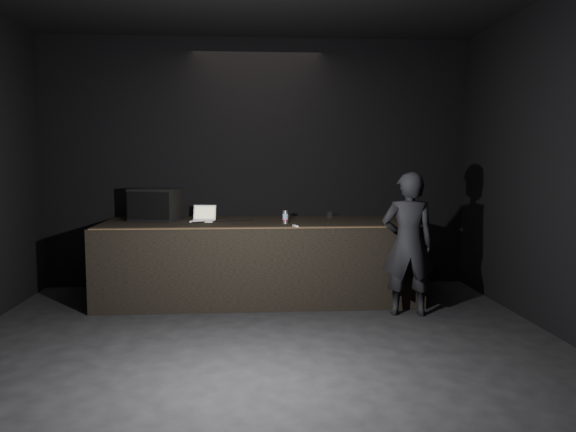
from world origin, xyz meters
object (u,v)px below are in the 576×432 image
(stage_riser, at_px, (259,260))
(stage_monitor, at_px, (156,204))
(beer_can, at_px, (285,217))
(person, at_px, (408,244))
(laptop, at_px, (204,217))

(stage_riser, height_order, stage_monitor, stage_monitor)
(beer_can, height_order, person, person)
(beer_can, distance_m, person, 1.56)
(stage_monitor, height_order, person, person)
(stage_monitor, relative_size, beer_can, 4.39)
(beer_can, bearing_deg, person, -26.94)
(laptop, bearing_deg, person, -15.39)
(stage_monitor, distance_m, beer_can, 1.78)
(stage_riser, distance_m, person, 1.98)
(person, bearing_deg, laptop, -16.29)
(laptop, distance_m, person, 2.66)
(stage_riser, height_order, laptop, laptop)
(stage_monitor, xyz_separation_m, person, (3.06, -1.23, -0.38))
(beer_can, xyz_separation_m, person, (1.37, -0.70, -0.25))
(laptop, height_order, beer_can, laptop)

